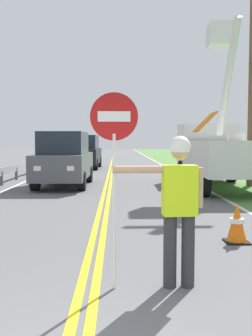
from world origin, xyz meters
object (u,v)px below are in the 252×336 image
object	(u,v)px
stop_sign_paddle	(114,146)
traffic_cone_mid	(181,198)
utility_bucket_truck	(217,149)
traffic_cone_lead	(237,223)
flagger_worker	(179,201)
oncoming_suv_nearest	(64,159)
utility_pole_near	(252,68)
oncoming_suv_second	(84,152)

from	to	relation	value
stop_sign_paddle	traffic_cone_mid	bearing A→B (deg)	72.07
utility_bucket_truck	traffic_cone_lead	distance (m)	8.34
flagger_worker	utility_bucket_truck	size ratio (longest dim) A/B	0.27
traffic_cone_lead	oncoming_suv_nearest	bearing A→B (deg)	115.63
utility_bucket_truck	utility_pole_near	distance (m)	3.45
flagger_worker	oncoming_suv_nearest	bearing A→B (deg)	104.64
utility_bucket_truck	oncoming_suv_nearest	distance (m)	5.88
stop_sign_paddle	utility_bucket_truck	size ratio (longest dim) A/B	0.34
oncoming_suv_nearest	utility_pole_near	bearing A→B (deg)	-1.04
stop_sign_paddle	oncoming_suv_nearest	world-z (taller)	stop_sign_paddle
utility_pole_near	traffic_cone_lead	xyz separation A→B (m)	(-3.13, -8.46, -4.22)
utility_bucket_truck	oncoming_suv_nearest	xyz separation A→B (m)	(-5.84, 0.51, -0.37)
oncoming_suv_nearest	oncoming_suv_second	xyz separation A→B (m)	(-0.01, 9.55, 0.00)
flagger_worker	utility_pole_near	bearing A→B (deg)	66.94
stop_sign_paddle	utility_pole_near	world-z (taller)	utility_pole_near
flagger_worker	stop_sign_paddle	bearing A→B (deg)	-177.49
traffic_cone_lead	traffic_cone_mid	size ratio (longest dim) A/B	1.00
oncoming_suv_nearest	traffic_cone_lead	xyz separation A→B (m)	(4.12, -8.60, -0.72)
utility_bucket_truck	traffic_cone_mid	world-z (taller)	utility_bucket_truck
utility_bucket_truck	traffic_cone_lead	size ratio (longest dim) A/B	9.77
oncoming_suv_nearest	stop_sign_paddle	bearing A→B (deg)	-79.33
flagger_worker	utility_bucket_truck	bearing A→B (deg)	73.16
utility_bucket_truck	flagger_worker	bearing A→B (deg)	-106.84
flagger_worker	oncoming_suv_nearest	xyz separation A→B (m)	(-2.78, 10.63, 0.01)
oncoming_suv_second	stop_sign_paddle	bearing A→B (deg)	-84.30
utility_bucket_truck	utility_pole_near	bearing A→B (deg)	15.09
utility_bucket_truck	traffic_cone_lead	world-z (taller)	utility_bucket_truck
flagger_worker	stop_sign_paddle	size ratio (longest dim) A/B	0.78
traffic_cone_lead	traffic_cone_mid	bearing A→B (deg)	99.40
flagger_worker	utility_pole_near	world-z (taller)	utility_pole_near
oncoming_suv_second	traffic_cone_mid	xyz separation A→B (m)	(3.64, -15.19, -0.72)
utility_pole_near	oncoming_suv_nearest	bearing A→B (deg)	178.96
utility_pole_near	utility_bucket_truck	bearing A→B (deg)	-164.91
oncoming_suv_nearest	traffic_cone_mid	xyz separation A→B (m)	(3.64, -5.64, -0.72)
oncoming_suv_second	oncoming_suv_nearest	bearing A→B (deg)	-89.95
stop_sign_paddle	oncoming_suv_second	world-z (taller)	stop_sign_paddle
stop_sign_paddle	traffic_cone_lead	distance (m)	3.26
oncoming_suv_nearest	traffic_cone_lead	bearing A→B (deg)	-64.37
flagger_worker	utility_bucket_truck	xyz separation A→B (m)	(3.06, 10.12, 0.39)
flagger_worker	traffic_cone_mid	distance (m)	5.11
stop_sign_paddle	utility_pole_near	bearing A→B (deg)	63.56
stop_sign_paddle	utility_bucket_truck	distance (m)	10.86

